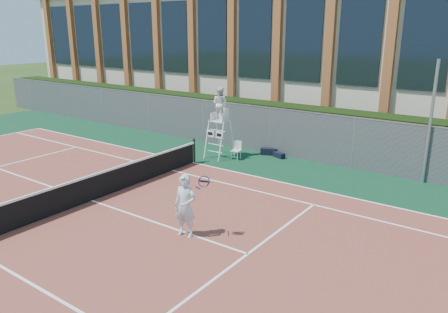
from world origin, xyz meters
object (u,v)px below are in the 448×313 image
Objects in this scene: tennis_player at (185,206)px; steel_pole at (430,123)px; plastic_chair at (237,148)px; umpire_chair at (220,106)px.

steel_pole is at bearing 63.09° from tennis_player.
steel_pole is at bearing 11.36° from plastic_chair.
umpire_chair is 2.07m from plastic_chair.
plastic_chair is at bearing 8.11° from umpire_chair.
steel_pole is 5.62× the size of plastic_chair.
steel_pole reaches higher than plastic_chair.
plastic_chair is at bearing 113.47° from tennis_player.
plastic_chair is 0.46× the size of tennis_player.
plastic_chair is (-7.65, -1.54, -1.85)m from steel_pole.
tennis_player is at bearing -116.91° from steel_pole.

